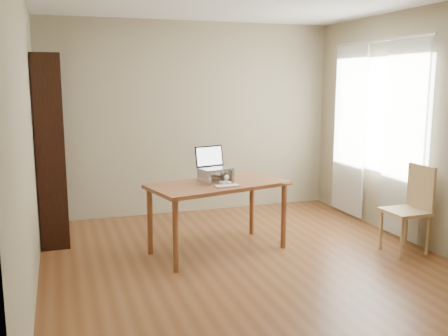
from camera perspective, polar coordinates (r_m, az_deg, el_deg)
room at (r=4.76m, az=3.58°, el=3.75°), size 4.04×4.54×2.64m
bookshelf at (r=5.98m, az=-19.14°, el=2.06°), size 0.30×0.90×2.10m
curtains at (r=6.38m, az=16.80°, el=3.74°), size 0.03×1.90×2.25m
desk at (r=5.28m, az=-0.69°, el=-2.72°), size 1.56×1.04×0.75m
laptop_stand at (r=5.32m, az=-0.96°, el=-0.67°), size 0.32×0.25×0.13m
laptop at (r=5.36m, az=-1.15°, el=0.58°), size 0.38×0.35×0.24m
keyboard at (r=5.06m, az=0.34°, el=-2.07°), size 0.26×0.13×0.02m
coaster at (r=5.26m, az=7.21°, el=-1.78°), size 0.11×0.11×0.01m
cat at (r=5.36m, az=-0.92°, el=-0.74°), size 0.26×0.49×0.16m
chair at (r=5.67m, az=20.62°, el=-4.05°), size 0.42×0.42×0.93m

